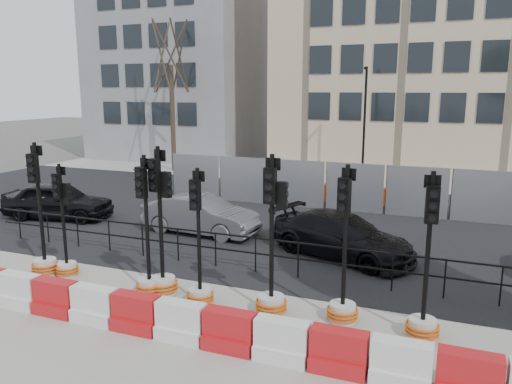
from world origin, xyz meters
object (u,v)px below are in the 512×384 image
at_px(traffic_signal_d, 162,261).
at_px(car_c, 342,236).
at_px(traffic_signal_a, 43,249).
at_px(car_a, 58,201).
at_px(traffic_signal_h, 424,306).

xyz_separation_m(traffic_signal_d, car_c, (3.44, 4.34, -0.21)).
relative_size(traffic_signal_a, car_c, 0.74).
relative_size(traffic_signal_d, car_a, 0.83).
relative_size(traffic_signal_h, car_a, 0.77).
bearing_deg(traffic_signal_d, car_a, 158.47).
xyz_separation_m(traffic_signal_h, car_a, (-13.61, 4.78, 0.00)).
xyz_separation_m(traffic_signal_d, car_a, (-7.62, 4.79, -0.16)).
bearing_deg(traffic_signal_a, traffic_signal_h, -10.22).
bearing_deg(car_a, traffic_signal_d, -133.45).
relative_size(car_a, car_c, 0.91).
bearing_deg(traffic_signal_a, car_a, 118.97).
height_order(traffic_signal_a, car_a, traffic_signal_a).
bearing_deg(car_c, traffic_signal_a, 143.38).
bearing_deg(car_a, traffic_signal_h, -120.64).
bearing_deg(traffic_signal_h, traffic_signal_d, 170.57).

